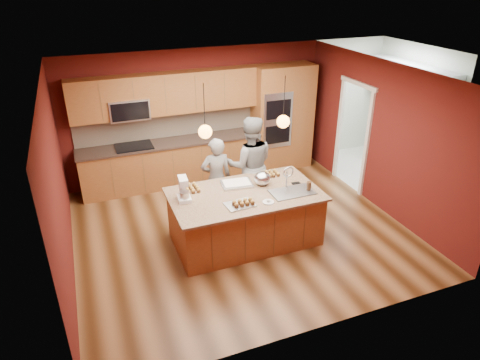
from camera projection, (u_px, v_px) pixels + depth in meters
name	position (u px, v px, depth m)	size (l,w,h in m)	color
floor	(240.00, 229.00, 7.48)	(5.50, 5.50, 0.00)	#42250F
ceiling	(240.00, 74.00, 6.28)	(5.50, 5.50, 0.00)	white
wall_back	(197.00, 114.00, 8.97)	(5.50, 5.50, 0.00)	#501410
wall_front	(321.00, 241.00, 4.80)	(5.50, 5.50, 0.00)	#501410
wall_left	(57.00, 187.00, 5.99)	(5.00, 5.00, 0.00)	#501410
wall_right	(381.00, 137.00, 7.78)	(5.00, 5.00, 0.00)	#501410
cabinet_run	(169.00, 139.00, 8.70)	(3.74, 0.64, 2.30)	brown
oven_column	(282.00, 118.00, 9.41)	(1.30, 0.62, 2.30)	brown
doorway_trim	(352.00, 138.00, 8.57)	(0.08, 1.11, 2.20)	silver
laundry_room	(411.00, 82.00, 9.03)	(2.60, 2.70, 2.70)	beige
pendant_left	(205.00, 131.00, 6.11)	(0.20, 0.20, 0.80)	black
pendant_right	(283.00, 121.00, 6.51)	(0.20, 0.20, 0.80)	black
island	(246.00, 216.00, 7.00)	(2.40, 1.34, 1.26)	brown
person_left	(216.00, 178.00, 7.58)	(0.55, 0.36, 1.51)	black
person_right	(250.00, 165.00, 7.72)	(0.88, 0.69, 1.82)	gray
stand_mixer	(184.00, 190.00, 6.55)	(0.22, 0.29, 0.38)	white
sheet_cake	(237.00, 184.00, 7.06)	(0.54, 0.43, 0.05)	silver
cooling_rack	(240.00, 205.00, 6.46)	(0.43, 0.31, 0.02)	#A9ACB0
mixing_bowl	(262.00, 178.00, 7.04)	(0.28, 0.28, 0.23)	silver
plate	(268.00, 202.00, 6.54)	(0.18, 0.18, 0.01)	silver
tumbler	(309.00, 186.00, 6.87)	(0.08, 0.08, 0.15)	#392413
phone	(296.00, 183.00, 7.12)	(0.14, 0.08, 0.01)	black
cupcakes_left	(191.00, 188.00, 6.89)	(0.24, 0.32, 0.07)	#B0833A
cupcakes_rack	(244.00, 202.00, 6.43)	(0.35, 0.17, 0.08)	#B0833A
cupcakes_right	(270.00, 174.00, 7.38)	(0.31, 0.23, 0.07)	#B0833A
washer	(403.00, 149.00, 9.33)	(0.68, 0.71, 1.10)	white
dryer	(385.00, 144.00, 9.89)	(0.56, 0.58, 0.91)	white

